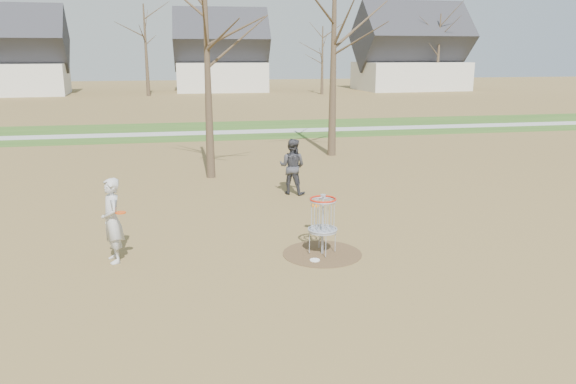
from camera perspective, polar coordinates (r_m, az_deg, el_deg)
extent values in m
plane|color=brown|center=(12.83, 3.49, -6.28)|extent=(160.00, 160.00, 0.00)
cube|color=#2D5119|center=(33.08, -5.63, 6.31)|extent=(160.00, 8.00, 0.01)
cube|color=#9E9E99|center=(32.09, -5.45, 6.09)|extent=(160.00, 1.50, 0.01)
cylinder|color=#47331E|center=(12.82, 3.49, -6.26)|extent=(1.80, 1.80, 0.01)
imported|color=#BABABA|center=(12.65, -17.43, -2.79)|extent=(0.62, 0.78, 1.86)
imported|color=#38383E|center=(17.89, 0.43, 2.61)|extent=(1.09, 1.02, 1.79)
cylinder|color=white|center=(12.39, 2.74, -6.92)|extent=(0.22, 0.22, 0.02)
cylinder|color=orange|center=(13.93, 2.76, -1.37)|extent=(0.22, 0.22, 0.04)
cylinder|color=#DE430B|center=(12.28, -16.63, -2.02)|extent=(0.22, 0.22, 0.02)
cylinder|color=#9EA3AD|center=(12.61, 3.54, -3.40)|extent=(0.05, 0.05, 1.35)
cylinder|color=#9EA3AD|center=(12.65, 3.53, -3.94)|extent=(0.64, 0.64, 0.04)
torus|color=#9EA3AD|center=(12.45, 3.58, -0.88)|extent=(0.60, 0.60, 0.04)
torus|color=red|center=(12.44, 3.58, -0.72)|extent=(0.60, 0.60, 0.04)
cone|color=#382B1E|center=(20.17, -8.17, 11.95)|extent=(0.32, 0.32, 7.50)
cone|color=#382B1E|center=(24.52, 4.64, 13.58)|extent=(0.36, 0.36, 8.50)
cone|color=#382B1E|center=(59.70, -14.23, 13.74)|extent=(0.40, 0.40, 9.00)
cone|color=#382B1E|center=(60.54, 3.51, 13.19)|extent=(0.32, 0.32, 7.00)
cone|color=#382B1E|center=(67.23, 15.04, 13.48)|extent=(0.38, 0.38, 8.50)
cube|color=silver|center=(65.91, -26.32, 10.21)|extent=(11.46, 7.75, 3.20)
pyramid|color=#2D2D33|center=(65.85, -26.65, 13.13)|extent=(12.01, 7.79, 3.55)
cube|color=silver|center=(65.89, -6.71, 11.54)|extent=(10.24, 7.34, 3.20)
pyramid|color=#2D2D33|center=(65.83, -6.80, 14.48)|extent=(10.74, 7.36, 3.55)
cube|color=silver|center=(69.20, 12.29, 11.44)|extent=(12.40, 8.62, 3.20)
pyramid|color=#2D2D33|center=(69.15, 12.45, 14.44)|extent=(13.00, 8.65, 4.06)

